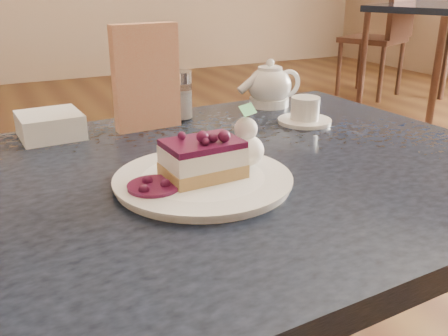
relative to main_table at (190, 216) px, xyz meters
name	(u,v)px	position (x,y,z in m)	size (l,w,h in m)	color
main_table	(190,216)	(0.00, 0.00, 0.00)	(1.17, 0.81, 0.71)	black
dessert_plate	(203,180)	(0.00, -0.05, 0.08)	(0.26, 0.26, 0.01)	white
cheesecake_slice	(203,159)	(0.00, -0.05, 0.11)	(0.12, 0.09, 0.06)	tan
whipped_cream	(246,150)	(0.08, -0.03, 0.11)	(0.06, 0.06, 0.05)	white
berry_sauce	(154,186)	(-0.08, -0.06, 0.09)	(0.08, 0.08, 0.01)	#380823
tea_set	(276,92)	(0.34, 0.29, 0.11)	(0.15, 0.27, 0.10)	white
menu_card	(146,78)	(0.02, 0.27, 0.18)	(0.13, 0.03, 0.21)	beige
sugar_shaker	(180,95)	(0.11, 0.31, 0.13)	(0.06, 0.06, 0.10)	white
napkin_stack	(50,125)	(-0.16, 0.30, 0.10)	(0.11, 0.11, 0.05)	white
bg_table_far_right	(436,105)	(2.82, 1.92, -0.56)	(1.32, 1.95, 1.30)	black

